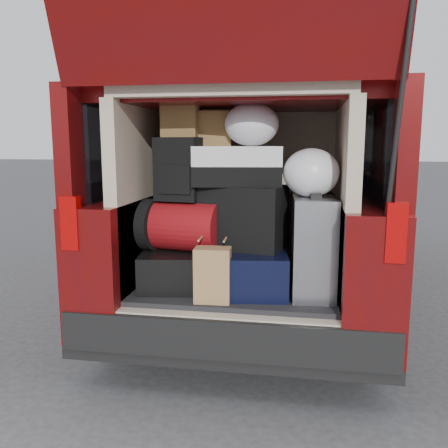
# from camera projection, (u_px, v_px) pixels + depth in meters

# --- Properties ---
(ground) EXTENTS (80.00, 80.00, 0.00)m
(ground) POSITION_uv_depth(u_px,v_px,m) (233.00, 378.00, 2.97)
(ground) COLOR #313133
(ground) RESTS_ON ground
(minivan) EXTENTS (1.90, 5.35, 2.77)m
(minivan) POSITION_uv_depth(u_px,v_px,m) (262.00, 200.00, 4.62)
(minivan) COLOR black
(minivan) RESTS_ON ground
(load_floor) EXTENTS (1.24, 1.05, 0.55)m
(load_floor) POSITION_uv_depth(u_px,v_px,m) (239.00, 321.00, 3.19)
(load_floor) COLOR black
(load_floor) RESTS_ON ground
(black_hardshell) EXTENTS (0.50, 0.63, 0.23)m
(black_hardshell) POSITION_uv_depth(u_px,v_px,m) (176.00, 267.00, 3.08)
(black_hardshell) COLOR black
(black_hardshell) RESTS_ON load_floor
(navy_hardshell) EXTENTS (0.54, 0.64, 0.26)m
(navy_hardshell) POSITION_uv_depth(u_px,v_px,m) (247.00, 269.00, 2.96)
(navy_hardshell) COLOR black
(navy_hardshell) RESTS_ON load_floor
(silver_roller) EXTENTS (0.27, 0.41, 0.59)m
(silver_roller) POSITION_uv_depth(u_px,v_px,m) (313.00, 247.00, 2.81)
(silver_roller) COLOR silver
(silver_roller) RESTS_ON load_floor
(kraft_bag) EXTENTS (0.21, 0.14, 0.32)m
(kraft_bag) POSITION_uv_depth(u_px,v_px,m) (213.00, 275.00, 2.72)
(kraft_bag) COLOR #AC7B4D
(kraft_bag) RESTS_ON load_floor
(red_duffel) EXTENTS (0.55, 0.41, 0.32)m
(red_duffel) POSITION_uv_depth(u_px,v_px,m) (183.00, 225.00, 3.01)
(red_duffel) COLOR maroon
(red_duffel) RESTS_ON black_hardshell
(black_soft_case) EXTENTS (0.60, 0.43, 0.39)m
(black_soft_case) POSITION_uv_depth(u_px,v_px,m) (240.00, 217.00, 2.98)
(black_soft_case) COLOR black
(black_soft_case) RESTS_ON navy_hardshell
(backpack) EXTENTS (0.29, 0.20, 0.39)m
(backpack) POSITION_uv_depth(u_px,v_px,m) (178.00, 169.00, 2.93)
(backpack) COLOR black
(backpack) RESTS_ON red_duffel
(twotone_duffel) EXTENTS (0.57, 0.35, 0.24)m
(twotone_duffel) POSITION_uv_depth(u_px,v_px,m) (237.00, 166.00, 2.91)
(twotone_duffel) COLOR white
(twotone_duffel) RESTS_ON black_soft_case
(grocery_sack_lower) EXTENTS (0.23, 0.19, 0.20)m
(grocery_sack_lower) POSITION_uv_depth(u_px,v_px,m) (181.00, 121.00, 2.95)
(grocery_sack_lower) COLOR olive
(grocery_sack_lower) RESTS_ON backpack
(grocery_sack_upper) EXTENTS (0.24, 0.21, 0.22)m
(grocery_sack_upper) POSITION_uv_depth(u_px,v_px,m) (214.00, 129.00, 3.01)
(grocery_sack_upper) COLOR olive
(grocery_sack_upper) RESTS_ON twotone_duffel
(plastic_bag_center) EXTENTS (0.38, 0.36, 0.26)m
(plastic_bag_center) POSITION_uv_depth(u_px,v_px,m) (252.00, 124.00, 2.87)
(plastic_bag_center) COLOR white
(plastic_bag_center) RESTS_ON twotone_duffel
(plastic_bag_right) EXTENTS (0.37, 0.35, 0.28)m
(plastic_bag_right) POSITION_uv_depth(u_px,v_px,m) (311.00, 173.00, 2.78)
(plastic_bag_right) COLOR white
(plastic_bag_right) RESTS_ON silver_roller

